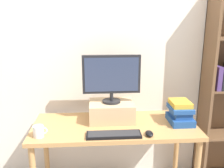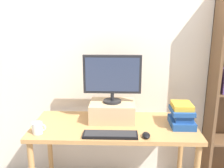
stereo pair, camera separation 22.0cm
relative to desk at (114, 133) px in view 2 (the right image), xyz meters
name	(u,v)px [view 2 (the right image)]	position (x,y,z in m)	size (l,w,h in m)	color
back_wall	(115,59)	(0.00, 0.43, 0.62)	(7.00, 0.08, 2.60)	beige
desk	(114,133)	(0.00, 0.00, 0.00)	(1.47, 0.63, 0.77)	#B7844C
riser_box	(112,111)	(-0.02, 0.11, 0.17)	(0.41, 0.31, 0.17)	tan
computer_monitor	(112,76)	(-0.02, 0.11, 0.51)	(0.53, 0.17, 0.44)	black
keyboard	(110,135)	(-0.03, -0.23, 0.10)	(0.45, 0.13, 0.02)	black
computer_mouse	(146,135)	(0.26, -0.24, 0.11)	(0.06, 0.10, 0.04)	black
book_stack	(182,115)	(0.60, 0.01, 0.18)	(0.20, 0.27, 0.21)	navy
coffee_mug	(38,128)	(-0.63, -0.20, 0.13)	(0.12, 0.09, 0.09)	white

